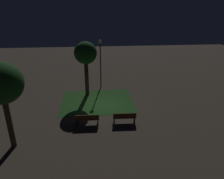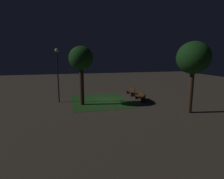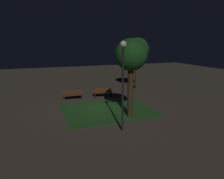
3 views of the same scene
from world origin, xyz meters
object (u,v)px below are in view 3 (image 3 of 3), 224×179
object	(u,v)px
bench_front_left	(73,94)
tree_right_canopy	(137,50)
bench_front_right	(103,92)
lamp_post_path_center	(123,73)
tree_lawn_side	(131,57)

from	to	relation	value
bench_front_left	tree_right_canopy	xyz separation A→B (m)	(-7.64, -2.23, 3.84)
bench_front_left	tree_right_canopy	size ratio (longest dim) A/B	0.32
bench_front_right	bench_front_left	size ratio (longest dim) A/B	1.00
bench_front_left	lamp_post_path_center	world-z (taller)	lamp_post_path_center
bench_front_left	tree_lawn_side	distance (m)	7.61
bench_front_right	bench_front_left	world-z (taller)	same
lamp_post_path_center	tree_lawn_side	bearing A→B (deg)	-125.20
tree_lawn_side	bench_front_left	bearing A→B (deg)	-63.54
bench_front_right	lamp_post_path_center	bearing A→B (deg)	79.95
bench_front_right	bench_front_left	xyz separation A→B (m)	(2.88, 0.00, 0.00)
tree_lawn_side	tree_right_canopy	bearing A→B (deg)	-119.80
bench_front_right	tree_lawn_side	distance (m)	7.02
tree_right_canopy	bench_front_left	bearing A→B (deg)	16.27
bench_front_right	tree_right_canopy	xyz separation A→B (m)	(-4.76, -2.23, 3.84)
bench_front_right	tree_lawn_side	world-z (taller)	tree_lawn_side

